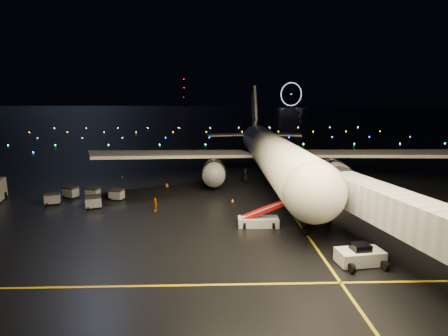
{
  "coord_description": "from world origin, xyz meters",
  "views": [
    {
      "loc": [
        2.03,
        -34.86,
        14.04
      ],
      "look_at": [
        3.54,
        12.0,
        5.0
      ],
      "focal_mm": 28.0,
      "sensor_mm": 36.0,
      "label": 1
    }
  ],
  "objects_px": {
    "pushback_tug": "(360,254)",
    "baggage_cart_4": "(71,192)",
    "baggage_cart_1": "(117,194)",
    "baggage_cart_2": "(93,202)",
    "baggage_cart_3": "(52,198)",
    "baggage_cart_0": "(93,193)",
    "airliner": "(269,131)",
    "crew_c": "(155,204)",
    "belt_loader": "(258,212)"
  },
  "relations": [
    {
      "from": "baggage_cart_2",
      "to": "baggage_cart_0",
      "type": "bearing_deg",
      "value": 90.01
    },
    {
      "from": "pushback_tug",
      "to": "baggage_cart_4",
      "type": "xyz_separation_m",
      "value": [
        -33.74,
        22.52,
        -0.1
      ]
    },
    {
      "from": "airliner",
      "to": "baggage_cart_2",
      "type": "relative_size",
      "value": 30.91
    },
    {
      "from": "pushback_tug",
      "to": "belt_loader",
      "type": "relative_size",
      "value": 0.59
    },
    {
      "from": "baggage_cart_1",
      "to": "baggage_cart_2",
      "type": "relative_size",
      "value": 0.93
    },
    {
      "from": "baggage_cart_3",
      "to": "baggage_cart_4",
      "type": "relative_size",
      "value": 0.99
    },
    {
      "from": "belt_loader",
      "to": "baggage_cart_2",
      "type": "height_order",
      "value": "belt_loader"
    },
    {
      "from": "airliner",
      "to": "baggage_cart_1",
      "type": "relative_size",
      "value": 33.24
    },
    {
      "from": "baggage_cart_0",
      "to": "belt_loader",
      "type": "bearing_deg",
      "value": -12.94
    },
    {
      "from": "pushback_tug",
      "to": "baggage_cart_1",
      "type": "bearing_deg",
      "value": 134.35
    },
    {
      "from": "crew_c",
      "to": "baggage_cart_2",
      "type": "distance_m",
      "value": 8.52
    },
    {
      "from": "pushback_tug",
      "to": "baggage_cart_3",
      "type": "height_order",
      "value": "pushback_tug"
    },
    {
      "from": "baggage_cart_0",
      "to": "crew_c",
      "type": "bearing_deg",
      "value": -16.41
    },
    {
      "from": "baggage_cart_1",
      "to": "baggage_cart_2",
      "type": "bearing_deg",
      "value": -100.14
    },
    {
      "from": "baggage_cart_2",
      "to": "baggage_cart_4",
      "type": "height_order",
      "value": "baggage_cart_2"
    },
    {
      "from": "pushback_tug",
      "to": "belt_loader",
      "type": "xyz_separation_m",
      "value": [
        -7.63,
        9.71,
        0.69
      ]
    },
    {
      "from": "baggage_cart_2",
      "to": "baggage_cart_3",
      "type": "bearing_deg",
      "value": 143.01
    },
    {
      "from": "baggage_cart_2",
      "to": "baggage_cart_4",
      "type": "bearing_deg",
      "value": 114.43
    },
    {
      "from": "baggage_cart_2",
      "to": "airliner",
      "type": "bearing_deg",
      "value": 13.34
    },
    {
      "from": "airliner",
      "to": "baggage_cart_3",
      "type": "height_order",
      "value": "airliner"
    },
    {
      "from": "belt_loader",
      "to": "baggage_cart_4",
      "type": "distance_m",
      "value": 29.1
    },
    {
      "from": "baggage_cart_0",
      "to": "baggage_cart_3",
      "type": "relative_size",
      "value": 0.93
    },
    {
      "from": "baggage_cart_0",
      "to": "baggage_cart_4",
      "type": "height_order",
      "value": "baggage_cart_4"
    },
    {
      "from": "pushback_tug",
      "to": "baggage_cart_3",
      "type": "bearing_deg",
      "value": 143.98
    },
    {
      "from": "baggage_cart_0",
      "to": "baggage_cart_1",
      "type": "relative_size",
      "value": 0.97
    },
    {
      "from": "crew_c",
      "to": "baggage_cart_2",
      "type": "height_order",
      "value": "crew_c"
    },
    {
      "from": "airliner",
      "to": "baggage_cart_1",
      "type": "height_order",
      "value": "airliner"
    },
    {
      "from": "airliner",
      "to": "baggage_cart_2",
      "type": "distance_m",
      "value": 31.79
    },
    {
      "from": "airliner",
      "to": "baggage_cart_0",
      "type": "relative_size",
      "value": 34.13
    },
    {
      "from": "baggage_cart_1",
      "to": "belt_loader",
      "type": "bearing_deg",
      "value": -14.18
    },
    {
      "from": "crew_c",
      "to": "baggage_cart_3",
      "type": "xyz_separation_m",
      "value": [
        -14.68,
        3.4,
        -0.04
      ]
    },
    {
      "from": "airliner",
      "to": "belt_loader",
      "type": "height_order",
      "value": "airliner"
    },
    {
      "from": "baggage_cart_3",
      "to": "airliner",
      "type": "bearing_deg",
      "value": 6.29
    },
    {
      "from": "baggage_cart_2",
      "to": "crew_c",
      "type": "bearing_deg",
      "value": -28.66
    },
    {
      "from": "airliner",
      "to": "baggage_cart_3",
      "type": "bearing_deg",
      "value": -155.14
    },
    {
      "from": "crew_c",
      "to": "baggage_cart_4",
      "type": "bearing_deg",
      "value": -142.41
    },
    {
      "from": "crew_c",
      "to": "baggage_cart_1",
      "type": "height_order",
      "value": "crew_c"
    },
    {
      "from": "airliner",
      "to": "crew_c",
      "type": "height_order",
      "value": "airliner"
    },
    {
      "from": "belt_loader",
      "to": "baggage_cart_1",
      "type": "bearing_deg",
      "value": 150.47
    },
    {
      "from": "airliner",
      "to": "crew_c",
      "type": "xyz_separation_m",
      "value": [
        -17.54,
        -17.97,
        -7.92
      ]
    },
    {
      "from": "baggage_cart_0",
      "to": "baggage_cart_4",
      "type": "bearing_deg",
      "value": -170.12
    },
    {
      "from": "crew_c",
      "to": "baggage_cart_3",
      "type": "distance_m",
      "value": 15.07
    },
    {
      "from": "baggage_cart_4",
      "to": "crew_c",
      "type": "bearing_deg",
      "value": -1.57
    },
    {
      "from": "pushback_tug",
      "to": "baggage_cart_3",
      "type": "relative_size",
      "value": 2.02
    },
    {
      "from": "pushback_tug",
      "to": "baggage_cart_1",
      "type": "xyz_separation_m",
      "value": [
        -26.65,
        21.14,
        -0.14
      ]
    },
    {
      "from": "airliner",
      "to": "baggage_cart_4",
      "type": "bearing_deg",
      "value": -159.55
    },
    {
      "from": "pushback_tug",
      "to": "baggage_cart_2",
      "type": "distance_m",
      "value": 33.42
    },
    {
      "from": "baggage_cart_1",
      "to": "baggage_cart_2",
      "type": "xyz_separation_m",
      "value": [
        -2.01,
        -3.95,
        0.06
      ]
    },
    {
      "from": "pushback_tug",
      "to": "baggage_cart_2",
      "type": "bearing_deg",
      "value": 141.81
    },
    {
      "from": "belt_loader",
      "to": "baggage_cart_3",
      "type": "distance_m",
      "value": 28.91
    }
  ]
}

